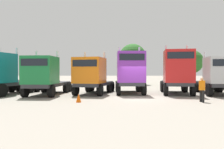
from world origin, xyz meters
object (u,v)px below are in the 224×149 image
at_px(visitor_in_hivis, 202,88).
at_px(traffic_cone_far, 79,98).
at_px(semi_truck_orange, 92,75).
at_px(semi_truck_purple, 130,72).
at_px(semi_truck_red, 177,72).
at_px(semi_truck_silver, 218,76).
at_px(semi_truck_teal, 1,73).
at_px(semi_truck_green, 44,76).

bearing_deg(visitor_in_hivis, traffic_cone_far, -8.70).
bearing_deg(semi_truck_orange, semi_truck_purple, 108.35).
distance_m(semi_truck_purple, semi_truck_red, 4.22).
relative_size(semi_truck_red, semi_truck_silver, 0.92).
bearing_deg(traffic_cone_far, semi_truck_red, 30.13).
height_order(semi_truck_teal, semi_truck_purple, semi_truck_purple).
bearing_deg(visitor_in_hivis, semi_truck_purple, -58.94).
bearing_deg(visitor_in_hivis, semi_truck_teal, -24.63).
distance_m(semi_truck_orange, semi_truck_silver, 11.16).
bearing_deg(semi_truck_orange, visitor_in_hivis, 71.55).
relative_size(semi_truck_teal, semi_truck_silver, 0.96).
distance_m(semi_truck_red, traffic_cone_far, 9.59).
relative_size(semi_truck_red, visitor_in_hivis, 3.69).
relative_size(semi_truck_purple, semi_truck_silver, 0.85).
bearing_deg(semi_truck_red, semi_truck_purple, -86.94).
relative_size(semi_truck_teal, semi_truck_red, 1.04).
xyz_separation_m(semi_truck_green, semi_truck_silver, (15.15, 0.31, -0.01)).
height_order(semi_truck_teal, semi_truck_green, semi_truck_teal).
distance_m(semi_truck_teal, semi_truck_silver, 19.01).
xyz_separation_m(semi_truck_teal, visitor_in_hivis, (15.72, -4.44, -0.95)).
relative_size(semi_truck_orange, semi_truck_red, 0.98).
distance_m(semi_truck_teal, semi_truck_orange, 7.88).
relative_size(semi_truck_silver, visitor_in_hivis, 4.01).
distance_m(semi_truck_orange, visitor_in_hivis, 9.30).
bearing_deg(semi_truck_teal, semi_truck_green, 100.03).
relative_size(semi_truck_orange, semi_truck_silver, 0.90).
bearing_deg(semi_truck_teal, traffic_cone_far, 75.11).
bearing_deg(semi_truck_orange, semi_truck_silver, 100.61).
distance_m(semi_truck_teal, semi_truck_red, 15.55).
relative_size(semi_truck_teal, traffic_cone_far, 10.89).
xyz_separation_m(semi_truck_teal, semi_truck_silver, (19.01, -0.11, -0.19)).
bearing_deg(semi_truck_silver, visitor_in_hivis, -28.52).
bearing_deg(semi_truck_orange, traffic_cone_far, 8.22).
height_order(semi_truck_purple, semi_truck_silver, semi_truck_purple).
xyz_separation_m(semi_truck_green, semi_truck_purple, (7.50, 1.19, 0.28)).
relative_size(semi_truck_teal, semi_truck_purple, 1.12).
xyz_separation_m(semi_truck_red, semi_truck_silver, (3.46, -0.38, -0.33)).
height_order(semi_truck_purple, traffic_cone_far, semi_truck_purple).
distance_m(semi_truck_red, visitor_in_hivis, 4.84).
xyz_separation_m(semi_truck_teal, semi_truck_purple, (11.36, 0.77, 0.10)).
xyz_separation_m(semi_truck_orange, visitor_in_hivis, (7.85, -4.92, -0.78)).
bearing_deg(semi_truck_silver, semi_truck_purple, -87.83).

